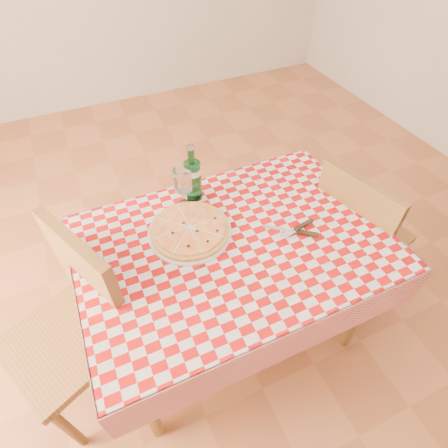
{
  "coord_description": "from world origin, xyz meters",
  "views": [
    {
      "loc": [
        -0.43,
        -0.86,
        1.88
      ],
      "look_at": [
        -0.02,
        0.06,
        0.82
      ],
      "focal_mm": 28.0,
      "sensor_mm": 36.0,
      "label": 1
    }
  ],
  "objects_px": {
    "chair_near": "(355,231)",
    "wine_glass": "(184,188)",
    "water_bottle": "(193,173)",
    "chair_far": "(77,317)",
    "dining_table": "(234,256)",
    "pizza_plate": "(190,229)"
  },
  "relations": [
    {
      "from": "dining_table",
      "to": "chair_far",
      "type": "relative_size",
      "value": 1.23
    },
    {
      "from": "water_bottle",
      "to": "dining_table",
      "type": "bearing_deg",
      "value": -81.13
    },
    {
      "from": "pizza_plate",
      "to": "wine_glass",
      "type": "xyz_separation_m",
      "value": [
        0.04,
        0.17,
        0.08
      ]
    },
    {
      "from": "dining_table",
      "to": "wine_glass",
      "type": "xyz_separation_m",
      "value": [
        -0.11,
        0.3,
        0.2
      ]
    },
    {
      "from": "water_bottle",
      "to": "chair_near",
      "type": "bearing_deg",
      "value": -25.2
    },
    {
      "from": "chair_near",
      "to": "pizza_plate",
      "type": "height_order",
      "value": "chair_near"
    },
    {
      "from": "chair_far",
      "to": "wine_glass",
      "type": "relative_size",
      "value": 4.78
    },
    {
      "from": "pizza_plate",
      "to": "wine_glass",
      "type": "bearing_deg",
      "value": 76.63
    },
    {
      "from": "water_bottle",
      "to": "wine_glass",
      "type": "distance_m",
      "value": 0.08
    },
    {
      "from": "chair_far",
      "to": "wine_glass",
      "type": "distance_m",
      "value": 0.7
    },
    {
      "from": "chair_near",
      "to": "pizza_plate",
      "type": "bearing_deg",
      "value": 156.03
    },
    {
      "from": "chair_near",
      "to": "pizza_plate",
      "type": "relative_size",
      "value": 2.56
    },
    {
      "from": "dining_table",
      "to": "pizza_plate",
      "type": "height_order",
      "value": "pizza_plate"
    },
    {
      "from": "chair_near",
      "to": "wine_glass",
      "type": "height_order",
      "value": "wine_glass"
    },
    {
      "from": "pizza_plate",
      "to": "water_bottle",
      "type": "distance_m",
      "value": 0.26
    },
    {
      "from": "pizza_plate",
      "to": "wine_glass",
      "type": "height_order",
      "value": "wine_glass"
    },
    {
      "from": "chair_near",
      "to": "wine_glass",
      "type": "distance_m",
      "value": 0.93
    },
    {
      "from": "water_bottle",
      "to": "chair_far",
      "type": "bearing_deg",
      "value": -155.96
    },
    {
      "from": "chair_near",
      "to": "water_bottle",
      "type": "distance_m",
      "value": 0.91
    },
    {
      "from": "chair_near",
      "to": "wine_glass",
      "type": "xyz_separation_m",
      "value": [
        -0.81,
        0.32,
        0.33
      ]
    },
    {
      "from": "dining_table",
      "to": "chair_near",
      "type": "relative_size",
      "value": 1.3
    },
    {
      "from": "dining_table",
      "to": "pizza_plate",
      "type": "bearing_deg",
      "value": 140.94
    }
  ]
}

